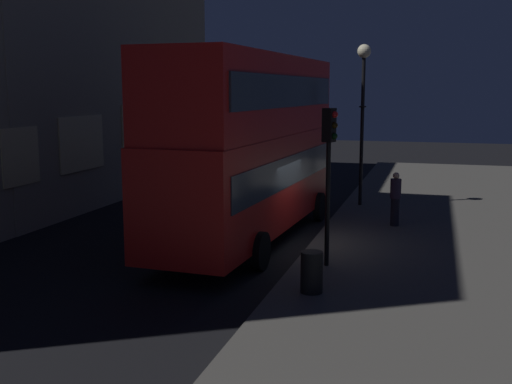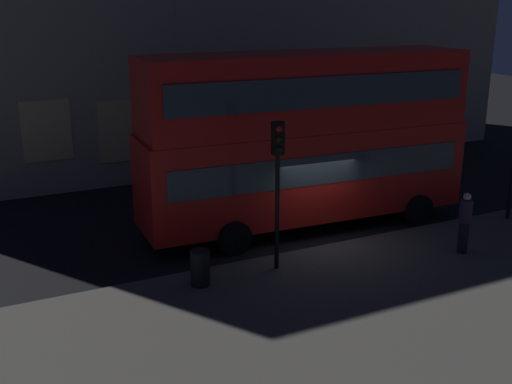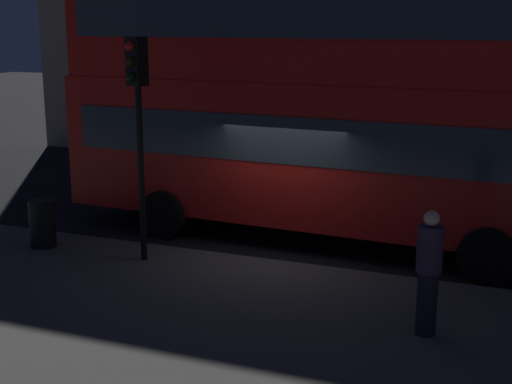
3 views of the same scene
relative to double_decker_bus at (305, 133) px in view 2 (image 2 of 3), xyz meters
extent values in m
plane|color=black|center=(-0.29, -1.33, -3.13)|extent=(80.00, 80.00, 0.00)
cube|color=#4C4944|center=(-0.29, -6.68, -3.07)|extent=(44.00, 9.49, 0.12)
cube|color=#F2D18C|center=(-6.85, 7.31, -0.64)|extent=(1.80, 0.06, 2.28)
cube|color=#F2D18C|center=(-4.03, 7.31, -0.91)|extent=(1.80, 0.06, 2.42)
cube|color=#F9E09E|center=(-1.22, 7.31, -0.59)|extent=(1.80, 0.06, 1.85)
cube|color=tan|center=(6.88, 11.86, 3.88)|extent=(17.06, 9.10, 14.02)
cube|color=#F9E09E|center=(2.34, 7.28, -0.46)|extent=(2.91, 0.06, 2.02)
cube|color=#F2D18C|center=(6.88, 7.28, -0.41)|extent=(2.91, 0.06, 2.60)
cube|color=#F9E09E|center=(11.43, 7.28, -0.37)|extent=(2.91, 0.06, 1.93)
cube|color=red|center=(0.00, 0.00, -1.22)|extent=(10.74, 3.09, 2.80)
cube|color=red|center=(0.00, 0.00, 1.35)|extent=(10.53, 3.03, 2.33)
cube|color=#2D3842|center=(0.00, 0.00, -0.87)|extent=(9.90, 3.10, 0.90)
cube|color=#2D3842|center=(0.00, 0.00, 1.46)|extent=(9.90, 3.10, 0.90)
cube|color=#F2D84C|center=(5.25, -0.27, 1.99)|extent=(0.16, 1.52, 0.44)
sphere|color=white|center=(5.36, 0.54, -2.27)|extent=(0.24, 0.24, 0.24)
sphere|color=white|center=(5.28, -1.10, -2.27)|extent=(0.24, 0.24, 0.24)
cylinder|color=black|center=(3.67, 1.13, -2.62)|extent=(1.03, 0.29, 1.02)
cylinder|color=black|center=(3.53, -1.51, -2.62)|extent=(1.03, 0.29, 1.02)
cylinder|color=black|center=(-2.85, 1.47, -2.62)|extent=(1.03, 0.29, 1.02)
cylinder|color=black|center=(-2.99, -1.16, -2.62)|extent=(1.03, 0.29, 1.02)
cylinder|color=black|center=(-2.48, -2.80, -1.40)|extent=(0.12, 0.12, 3.22)
cube|color=black|center=(-2.48, -2.80, 0.63)|extent=(0.38, 0.34, 0.85)
sphere|color=red|center=(-2.53, -2.95, 0.90)|extent=(0.17, 0.17, 0.17)
sphere|color=black|center=(-2.53, -2.95, 0.63)|extent=(0.17, 0.17, 0.17)
sphere|color=black|center=(-2.53, -2.95, 0.36)|extent=(0.17, 0.17, 0.17)
cylinder|color=black|center=(9.38, 3.21, -1.50)|extent=(0.12, 0.12, 3.27)
cube|color=black|center=(9.38, 3.21, 0.56)|extent=(0.35, 0.30, 0.85)
sphere|color=black|center=(9.36, 3.36, 0.83)|extent=(0.17, 0.17, 0.17)
sphere|color=black|center=(9.36, 3.36, 0.56)|extent=(0.17, 0.17, 0.17)
sphere|color=green|center=(9.36, 3.36, 0.29)|extent=(0.17, 0.17, 0.17)
cylinder|color=black|center=(2.90, -4.19, -2.54)|extent=(0.29, 0.29, 0.94)
cylinder|color=#2D2338|center=(2.90, -4.19, -1.75)|extent=(0.36, 0.36, 0.66)
sphere|color=beige|center=(2.90, -4.19, -1.31)|extent=(0.22, 0.22, 0.22)
cylinder|color=black|center=(-4.73, -2.85, -2.54)|extent=(0.51, 0.51, 0.94)
camera|label=1|loc=(-17.97, -5.39, 1.50)|focal=43.39mm
camera|label=2|loc=(-9.97, -16.78, 4.06)|focal=44.01mm
camera|label=3|loc=(4.11, -13.79, 1.31)|focal=49.95mm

